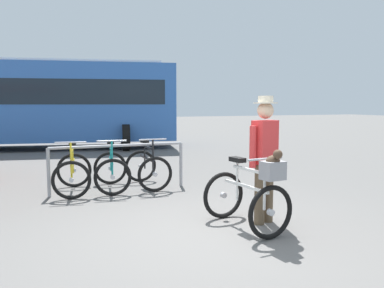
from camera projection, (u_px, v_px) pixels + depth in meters
name	position (u px, v px, depth m)	size (l,w,h in m)	color
ground_plane	(211.00, 236.00, 4.92)	(80.00, 80.00, 0.00)	#605E5B
bike_rack_rail	(119.00, 157.00, 7.34)	(2.51, 0.09, 0.88)	#99999E
racked_bike_yellow	(73.00, 173.00, 7.23)	(0.80, 1.18, 0.97)	black
racked_bike_teal	(111.00, 170.00, 7.50)	(0.80, 1.16, 0.97)	black
racked_bike_black	(147.00, 168.00, 7.76)	(0.67, 1.12, 0.98)	black
featured_bicycle	(251.00, 193.00, 5.08)	(0.79, 1.24, 1.09)	black
person_with_featured_bike	(265.00, 154.00, 5.36)	(0.51, 0.32, 1.72)	brown
bus_distant	(31.00, 100.00, 14.10)	(10.29, 4.57, 3.08)	#3366B7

